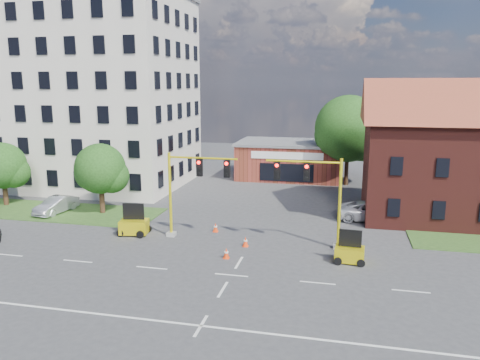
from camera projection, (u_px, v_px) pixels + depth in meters
The scene contains 18 objects.
ground at pixel (231, 275), 27.39m from camera, with size 120.00×120.00×0.00m, color #3A3A3C.
grass_verge_nw at pixel (38, 210), 41.22m from camera, with size 22.00×6.00×0.08m, color #28481B.
lane_markings at pixel (218, 297), 24.52m from camera, with size 60.00×36.00×0.01m, color silver, non-canonical shape.
office_block at pixel (99, 90), 50.51m from camera, with size 18.40×15.40×20.60m.
brick_shop at pixel (291, 159), 55.60m from camera, with size 12.40×8.40×4.30m.
tree_large at pixel (352, 131), 50.59m from camera, with size 7.60×7.24×9.84m.
tree_nw_front at pixel (103, 171), 39.68m from camera, with size 4.50×4.28×6.08m.
tree_nw_rear at pixel (5, 167), 42.34m from camera, with size 4.40×4.19×5.82m.
signal_mast_west at pixel (192, 185), 33.26m from camera, with size 5.30×0.60×6.20m.
signal_mast_east at pixel (315, 191), 31.40m from camera, with size 5.30×0.60×6.20m.
trailer_west at pixel (134, 225), 34.62m from camera, with size 2.21×1.67×2.28m.
trailer_east at pixel (350, 253), 29.22m from camera, with size 1.86×1.31×2.03m.
cone_a at pixel (226, 253), 29.95m from camera, with size 0.40×0.40×0.70m.
cone_b at pixel (215, 227), 35.33m from camera, with size 0.40×0.40×0.70m.
cone_c at pixel (245, 242), 32.14m from camera, with size 0.40×0.40×0.70m.
cone_d at pixel (343, 248), 30.95m from camera, with size 0.40×0.40×0.70m.
pickup_white at pixel (372, 211), 38.23m from camera, with size 2.54×5.51×1.53m, color white.
sedan_silver_front at pixel (56, 205), 40.34m from camera, with size 1.52×4.35×1.43m, color #A6AAAE.
Camera 1 is at (6.11, -24.96, 11.01)m, focal length 35.00 mm.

